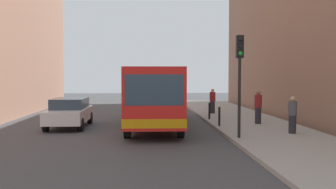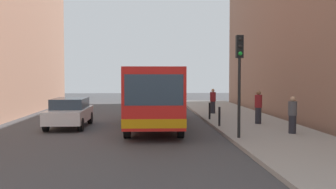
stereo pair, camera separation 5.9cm
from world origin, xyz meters
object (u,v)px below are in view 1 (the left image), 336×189
Objects in this scene: bollard_mid at (209,111)px; pedestrian_near_signal at (292,115)px; pedestrian_far_sidewalk at (213,101)px; car_beside_bus at (70,112)px; traffic_light at (240,67)px; bollard_near at (219,116)px; bus at (154,93)px; pedestrian_mid_sidewalk at (258,107)px.

pedestrian_near_signal is at bearing -64.47° from bollard_mid.
bollard_mid is 0.59× the size of pedestrian_far_sidewalk.
pedestrian_near_signal reaches higher than car_beside_bus.
traffic_light is 2.56× the size of pedestrian_near_signal.
car_beside_bus reaches higher than bollard_near.
bus reaches higher than pedestrian_mid_sidewalk.
bus reaches higher than pedestrian_far_sidewalk.
bollard_mid is at bearing -165.54° from car_beside_bus.
pedestrian_far_sidewalk reaches higher than car_beside_bus.
car_beside_bus is (-4.31, -0.30, -0.94)m from bus.
car_beside_bus is 2.56× the size of pedestrian_mid_sidewalk.
traffic_light is 4.32× the size of bollard_mid.
bus is 2.51× the size of car_beside_bus.
bus is at bearing -155.86° from pedestrian_far_sidewalk.
traffic_light is at bearing -121.04° from pedestrian_far_sidewalk.
traffic_light reaches higher than bollard_near.
pedestrian_far_sidewalk reaches higher than bollard_near.
traffic_light is at bearing 10.28° from pedestrian_near_signal.
bus is 3.75m from bollard_mid.
pedestrian_mid_sidewalk reaches higher than pedestrian_far_sidewalk.
pedestrian_mid_sidewalk is (-0.50, 3.44, 0.07)m from pedestrian_near_signal.
car_beside_bus is 7.61m from bollard_near.
bollard_near is (3.22, -1.43, -1.10)m from bus.
traffic_light is at bearing 148.17° from car_beside_bus.
car_beside_bus is at bearing -5.65° from pedestrian_mid_sidewalk.
car_beside_bus is 9.29m from traffic_light.
car_beside_bus is at bearing 147.75° from traffic_light.
traffic_light is 10.34m from pedestrian_far_sidewalk.
bollard_near is at bearing 157.09° from bus.
traffic_light is 5.35m from pedestrian_mid_sidewalk.
bollard_mid is (-0.10, 6.70, -2.38)m from traffic_light.
pedestrian_far_sidewalk is (0.67, 10.11, -2.05)m from traffic_light.
bus is 6.91× the size of pedestrian_near_signal.
bus is at bearing -46.46° from pedestrian_near_signal.
bollard_mid is 3.52m from pedestrian_far_sidewalk.
bollard_near is at bearing -124.09° from pedestrian_far_sidewalk.
traffic_light is 2.53× the size of pedestrian_far_sidewalk.
pedestrian_near_signal is 0.99× the size of pedestrian_far_sidewalk.
bus is 3.69m from bollard_near.
car_beside_bus is at bearing 5.02° from bus.
pedestrian_near_signal is at bearing 160.26° from car_beside_bus.
pedestrian_near_signal is (10.22, -3.75, 0.16)m from car_beside_bus.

